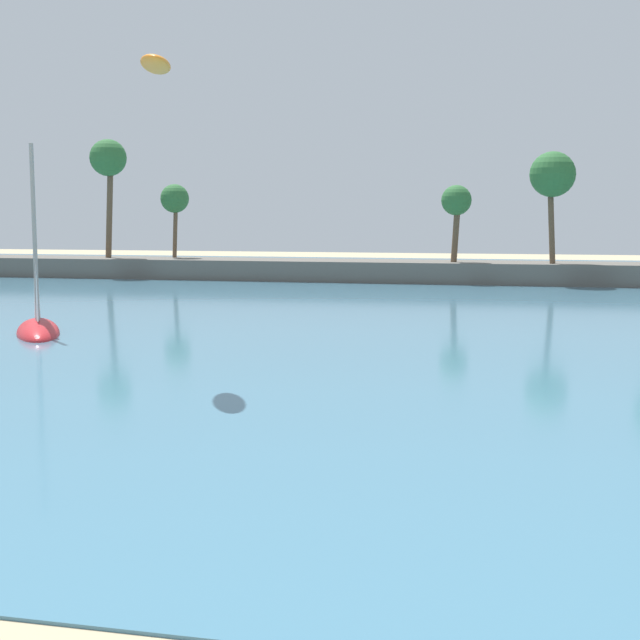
# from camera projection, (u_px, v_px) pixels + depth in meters

# --- Properties ---
(sea) EXTENTS (220.00, 104.65, 0.06)m
(sea) POSITION_uv_depth(u_px,v_px,m) (435.00, 295.00, 63.13)
(sea) COLOR teal
(sea) RESTS_ON ground
(palm_headland) EXTENTS (112.61, 6.52, 13.57)m
(palm_headland) POSITION_uv_depth(u_px,v_px,m) (450.00, 231.00, 74.46)
(palm_headland) COLOR #605B54
(palm_headland) RESTS_ON ground
(sailboat_near_shore) EXTENTS (5.13, 6.78, 9.70)m
(sailboat_near_shore) POSITION_uv_depth(u_px,v_px,m) (38.00, 315.00, 42.83)
(sailboat_near_shore) COLOR red
(sailboat_near_shore) RESTS_ON sea
(kite_aloft_low_near_shore) EXTENTS (2.23, 3.24, 0.64)m
(kite_aloft_low_near_shore) POSITION_uv_depth(u_px,v_px,m) (156.00, 65.00, 30.06)
(kite_aloft_low_near_shore) COLOR orange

